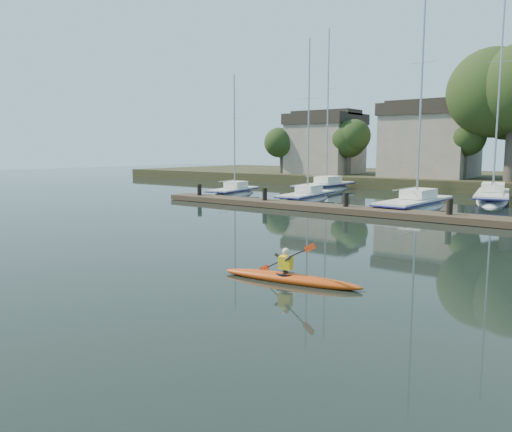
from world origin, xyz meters
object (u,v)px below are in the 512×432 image
Objects in this scene: kayak at (289,276)px; sailboat_1 at (306,203)px; sailboat_2 at (414,212)px; sailboat_5 at (325,192)px; dock at (394,213)px; sailboat_0 at (234,197)px; sailboat_6 at (492,204)px.

kayak is 0.34× the size of sailboat_1.
sailboat_2 is at bearing 90.73° from kayak.
sailboat_5 is at bearing 144.53° from sailboat_2.
sailboat_5 is at bearing 104.33° from sailboat_1.
kayak is at bearing -78.91° from dock.
sailboat_1 is at bearing 179.56° from sailboat_2.
dock is 4.26m from sailboat_2.
kayak is at bearing -66.57° from sailboat_1.
sailboat_0 is at bearing -112.13° from sailboat_5.
sailboat_5 is (3.64, 8.75, -0.02)m from sailboat_0.
sailboat_1 is at bearing 111.40° from kayak.
sailboat_0 reaches higher than kayak.
kayak is 0.28× the size of sailboat_2.
sailboat_5 is (-11.77, 9.38, -0.00)m from sailboat_2.
sailboat_6 is at bearing 12.65° from sailboat_0.
sailboat_5 is at bearing 165.74° from sailboat_6.
sailboat_2 reaches higher than sailboat_1.
sailboat_2 is 0.91× the size of sailboat_6.
sailboat_6 is (-0.57, 27.72, -0.36)m from kayak.
sailboat_1 is 13.58m from sailboat_6.
dock is 18.22m from sailboat_5.
dock is at bearing -47.88° from sailboat_5.
sailboat_0 is at bearing -179.23° from sailboat_2.
kayak is at bearing -99.24° from sailboat_6.
sailboat_1 is at bearing -68.28° from sailboat_5.
sailboat_1 is at bearing -154.87° from sailboat_6.
dock is 2.16× the size of sailboat_5.
kayak is at bearing -57.40° from sailboat_0.
sailboat_5 is (-3.45, 8.87, -0.02)m from sailboat_1.
sailboat_1 is 0.81× the size of sailboat_5.
kayak is 0.27× the size of sailboat_5.
sailboat_5 is at bearing 56.85° from sailboat_0.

